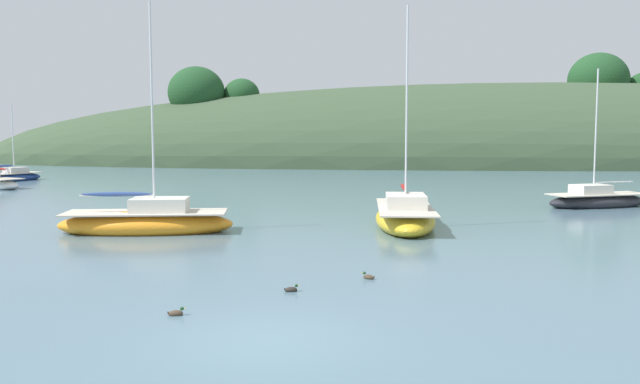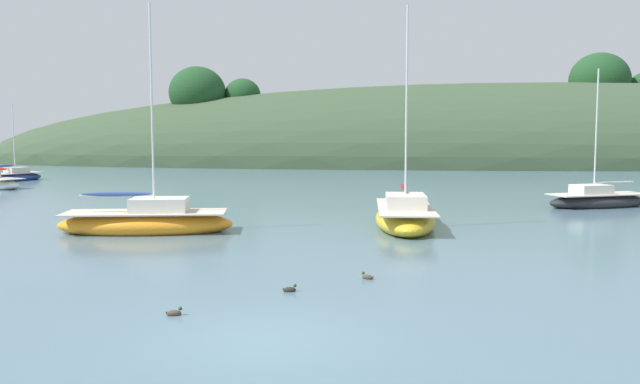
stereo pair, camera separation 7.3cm
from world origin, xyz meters
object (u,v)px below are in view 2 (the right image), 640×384
Objects in this scene: sailboat_black_sloop at (13,177)px; duck_lone_left at (367,277)px; sailboat_orange_cutter at (405,217)px; sailboat_blue_center at (147,222)px; sailboat_white_near at (598,200)px; duck_straggler at (290,290)px; duck_trailing at (174,313)px.

sailboat_black_sloop is 46.92m from duck_lone_left.
sailboat_blue_center is at bearing -168.64° from sailboat_orange_cutter.
sailboat_white_near is at bearing 55.05° from duck_lone_left.
sailboat_black_sloop is 15.96× the size of duck_straggler.
duck_straggler is (2.45, 2.43, 0.00)m from duck_trailing.
sailboat_orange_cutter is at bearing 66.45° from duck_trailing.
duck_straggler is at bearing -107.82° from sailboat_orange_cutter.
sailboat_black_sloop is 46.92m from duck_straggler.
sailboat_orange_cutter is at bearing 11.36° from sailboat_blue_center.
sailboat_orange_cutter is 23.38× the size of duck_straggler.
duck_lone_left is at bearing 41.84° from duck_trailing.
sailboat_white_near is 18.72× the size of duck_trailing.
sailboat_black_sloop is at bearing 158.35° from sailboat_white_near.
sailboat_orange_cutter reaches higher than sailboat_blue_center.
sailboat_white_near reaches higher than duck_lone_left.
duck_trailing is (-4.54, -4.06, 0.00)m from duck_lone_left.
sailboat_blue_center reaches higher than duck_straggler.
sailboat_orange_cutter is 12.79m from duck_straggler.
duck_lone_left is at bearing 38.09° from duck_straggler.
sailboat_orange_cutter is 1.01× the size of sailboat_blue_center.
sailboat_blue_center is at bearing 110.57° from duck_trailing.
duck_straggler is at bearing -141.91° from duck_lone_left.
sailboat_black_sloop is 0.69× the size of sailboat_blue_center.
sailboat_white_near reaches higher than duck_trailing.
sailboat_white_near is 25.70m from duck_straggler.
duck_straggler is at bearing -54.52° from sailboat_blue_center.
sailboat_white_near is at bearing 52.31° from duck_trailing.
duck_lone_left is at bearing -124.95° from sailboat_white_near.
sailboat_blue_center is 23.18× the size of duck_trailing.
duck_lone_left is (-1.82, -10.53, -0.40)m from sailboat_orange_cutter.
sailboat_black_sloop is at bearing 126.74° from sailboat_blue_center.
duck_lone_left is at bearing -99.81° from sailboat_orange_cutter.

